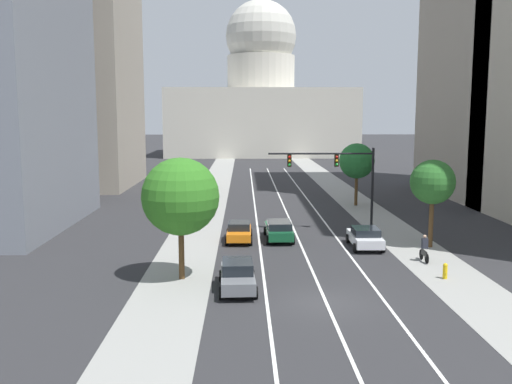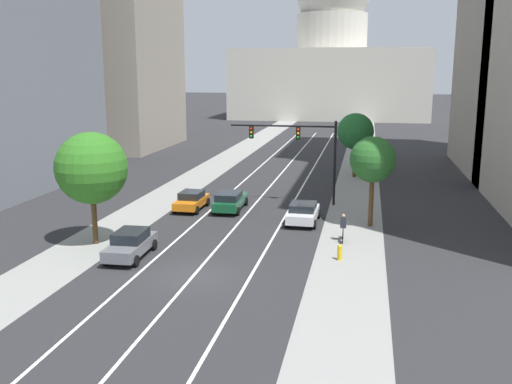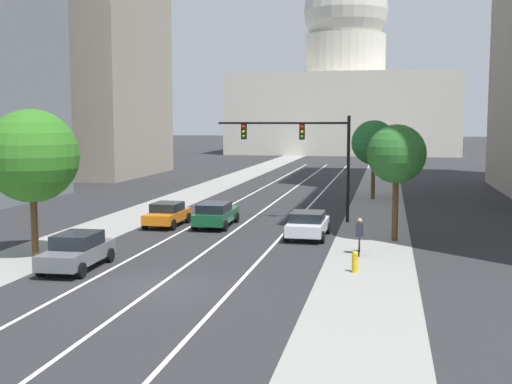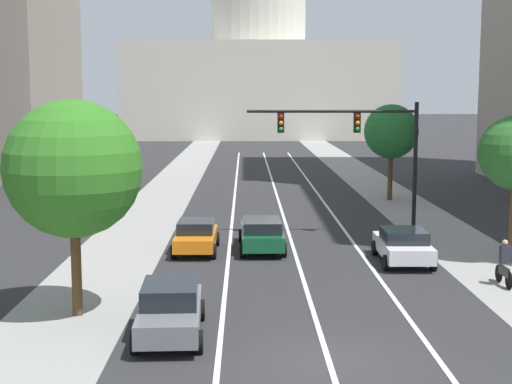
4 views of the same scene
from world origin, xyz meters
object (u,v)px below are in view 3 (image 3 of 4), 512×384
at_px(car_white, 308,224).
at_px(street_tree_near_right, 374,143).
at_px(traffic_signal_mast, 306,145).
at_px(street_tree_far_right, 396,154).
at_px(car_orange, 167,214).
at_px(car_gray, 77,251).
at_px(car_green, 216,214).
at_px(capitol_building, 344,91).
at_px(fire_hydrant, 355,261).
at_px(cyclist, 359,237).
at_px(street_tree_near_left, 32,156).

relative_size(car_white, street_tree_near_right, 0.68).
distance_m(traffic_signal_mast, street_tree_far_right, 7.97).
bearing_deg(car_white, street_tree_near_right, -8.42).
distance_m(car_white, traffic_signal_mast, 7.18).
xyz_separation_m(car_orange, street_tree_far_right, (13.35, -2.18, 3.82)).
xyz_separation_m(car_gray, street_tree_near_right, (11.78, 27.76, 3.74)).
distance_m(car_green, car_gray, 12.27).
bearing_deg(car_gray, car_green, -15.98).
relative_size(car_gray, street_tree_near_right, 0.71).
distance_m(capitol_building, fire_hydrant, 101.90).
xyz_separation_m(car_gray, traffic_signal_mast, (7.87, 15.18, 4.01)).
height_order(capitol_building, fire_hydrant, capitol_building).
bearing_deg(car_white, cyclist, -141.80).
bearing_deg(traffic_signal_mast, car_orange, -155.36).
bearing_deg(fire_hydrant, car_green, 130.60).
distance_m(car_gray, street_tree_near_right, 30.38).
bearing_deg(capitol_building, car_white, -87.32).
distance_m(car_white, street_tree_near_right, 19.07).
distance_m(car_white, fire_hydrant, 8.13).
bearing_deg(traffic_signal_mast, car_green, -146.60).
bearing_deg(car_green, street_tree_far_right, -104.80).
xyz_separation_m(traffic_signal_mast, cyclist, (3.80, -9.69, -3.95)).
distance_m(street_tree_far_right, street_tree_near_left, 18.06).
xyz_separation_m(car_orange, fire_hydrant, (11.66, -9.85, -0.27)).
relative_size(street_tree_far_right, street_tree_near_left, 0.89).
xyz_separation_m(fire_hydrant, cyclist, (0.02, 3.76, 0.39)).
xyz_separation_m(car_gray, street_tree_near_left, (-3.16, 2.05, 3.89)).
xyz_separation_m(street_tree_far_right, street_tree_near_left, (-16.50, -7.34, 0.13)).
distance_m(car_orange, street_tree_near_left, 10.78).
relative_size(street_tree_near_right, street_tree_near_left, 0.92).
xyz_separation_m(street_tree_near_right, street_tree_near_left, (-14.93, -25.71, 0.15)).
height_order(car_green, traffic_signal_mast, traffic_signal_mast).
bearing_deg(capitol_building, street_tree_near_right, -84.37).
xyz_separation_m(traffic_signal_mast, street_tree_near_left, (-11.03, -13.13, -0.12)).
height_order(cyclist, street_tree_near_left, street_tree_near_left).
height_order(car_orange, car_white, car_white).
bearing_deg(car_white, traffic_signal_mast, 9.45).
xyz_separation_m(car_white, street_tree_near_right, (3.01, 18.45, 3.77)).
xyz_separation_m(street_tree_far_right, street_tree_near_right, (-1.57, 18.37, -0.03)).
xyz_separation_m(capitol_building, car_orange, (-4.38, -91.14, -11.27)).
height_order(car_orange, street_tree_near_right, street_tree_near_right).
height_order(car_green, car_gray, car_gray).
xyz_separation_m(car_orange, car_gray, (-0.00, -11.57, 0.05)).
bearing_deg(car_orange, street_tree_near_right, -35.38).
bearing_deg(car_gray, cyclist, -67.02).
distance_m(car_gray, street_tree_far_right, 16.75).
height_order(car_white, street_tree_far_right, street_tree_far_right).
height_order(fire_hydrant, street_tree_near_left, street_tree_near_left).
bearing_deg(car_gray, fire_hydrant, -83.78).
relative_size(capitol_building, street_tree_near_left, 6.10).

